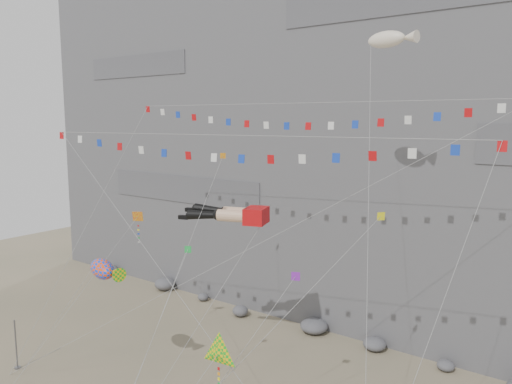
% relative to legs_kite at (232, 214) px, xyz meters
% --- Properties ---
extents(cliff, '(80.00, 28.00, 50.00)m').
position_rel_legs_kite_xyz_m(cliff, '(1.30, 25.40, 12.26)').
color(cliff, slate).
rests_on(cliff, ground).
extents(talus_boulders, '(60.00, 3.00, 1.20)m').
position_rel_legs_kite_xyz_m(talus_boulders, '(1.30, 10.40, -12.14)').
color(talus_boulders, slate).
rests_on(talus_boulders, ground).
extents(anchor_pole_left, '(0.12, 0.12, 4.09)m').
position_rel_legs_kite_xyz_m(anchor_pole_left, '(-14.43, -9.66, -10.69)').
color(anchor_pole_left, slate).
rests_on(anchor_pole_left, ground).
extents(legs_kite, '(6.97, 15.93, 19.39)m').
position_rel_legs_kite_xyz_m(legs_kite, '(0.00, 0.00, 0.00)').
color(legs_kite, red).
rests_on(legs_kite, ground).
extents(flag_banner_upper, '(33.13, 14.56, 30.61)m').
position_rel_legs_kite_xyz_m(flag_banner_upper, '(3.64, 3.14, 8.20)').
color(flag_banner_upper, red).
rests_on(flag_banner_upper, ground).
extents(flag_banner_lower, '(31.51, 6.84, 22.73)m').
position_rel_legs_kite_xyz_m(flag_banner_lower, '(2.76, -3.84, 6.03)').
color(flag_banner_lower, red).
rests_on(flag_banner_lower, ground).
extents(harlequin_kite, '(4.21, 10.85, 15.75)m').
position_rel_legs_kite_xyz_m(harlequin_kite, '(-8.56, -1.88, -0.91)').
color(harlequin_kite, red).
rests_on(harlequin_kite, ground).
extents(fish_windsock, '(9.45, 3.89, 11.87)m').
position_rel_legs_kite_xyz_m(fish_windsock, '(-6.41, -7.07, -3.66)').
color(fish_windsock, '#F7460C').
rests_on(fish_windsock, ground).
extents(delta_kite, '(3.31, 7.32, 9.92)m').
position_rel_legs_kite_xyz_m(delta_kite, '(5.99, -8.71, -5.87)').
color(delta_kite, yellow).
rests_on(delta_kite, ground).
extents(blimp_windsock, '(6.80, 13.18, 28.09)m').
position_rel_legs_kite_xyz_m(blimp_windsock, '(10.20, 3.37, 12.11)').
color(blimp_windsock, '#FBEACE').
rests_on(blimp_windsock, ground).
extents(small_kite_a, '(3.78, 15.27, 22.60)m').
position_rel_legs_kite_xyz_m(small_kite_a, '(-2.40, 1.46, 3.61)').
color(small_kite_a, orange).
rests_on(small_kite_a, ground).
extents(small_kite_b, '(4.51, 9.06, 13.62)m').
position_rel_legs_kite_xyz_m(small_kite_b, '(7.29, -2.88, -2.81)').
color(small_kite_b, purple).
rests_on(small_kite_b, ground).
extents(small_kite_c, '(1.28, 8.63, 13.58)m').
position_rel_legs_kite_xyz_m(small_kite_c, '(-0.25, -4.69, -2.00)').
color(small_kite_c, green).
rests_on(small_kite_c, ground).
extents(small_kite_d, '(9.54, 13.51, 20.92)m').
position_rel_legs_kite_xyz_m(small_kite_d, '(11.45, -0.23, 0.89)').
color(small_kite_d, '#FAF115').
rests_on(small_kite_d, ground).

